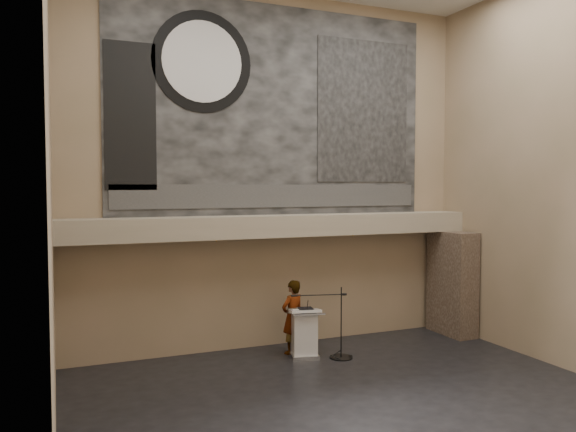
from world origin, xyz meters
name	(u,v)px	position (x,y,z in m)	size (l,w,h in m)	color
floor	(356,402)	(0.00, 0.00, 0.00)	(10.00, 10.00, 0.00)	black
wall_back	(275,171)	(0.00, 4.00, 4.25)	(10.00, 0.02, 8.50)	#806E51
wall_front	(538,153)	(0.00, -4.00, 4.25)	(10.00, 0.02, 8.50)	#806E51
wall_left	(50,160)	(-5.00, 0.00, 4.25)	(0.02, 8.00, 8.50)	#806E51
wall_right	(565,169)	(5.00, 0.00, 4.25)	(0.02, 8.00, 8.50)	#806E51
soffit	(282,226)	(0.00, 3.60, 2.95)	(10.00, 0.80, 0.50)	gray
sprinkler_left	(217,240)	(-1.60, 3.55, 2.67)	(0.04, 0.04, 0.06)	#B2893D
sprinkler_right	(353,235)	(1.90, 3.55, 2.67)	(0.04, 0.04, 0.06)	#B2893D
banner	(276,111)	(0.00, 3.97, 5.70)	(8.00, 0.05, 5.00)	black
banner_text_strip	(276,196)	(0.00, 3.93, 3.65)	(7.76, 0.02, 0.55)	#313131
banner_clock_rim	(202,62)	(-1.80, 3.93, 6.70)	(2.30, 2.30, 0.02)	black
banner_clock_face	(202,62)	(-1.80, 3.91, 6.70)	(1.84, 1.84, 0.02)	silver
banner_building_print	(364,111)	(2.40, 3.93, 5.80)	(2.60, 0.02, 3.60)	black
banner_brick_print	(130,116)	(-3.40, 3.93, 5.40)	(1.10, 0.02, 3.20)	black
stone_pier	(452,283)	(4.65, 3.15, 1.35)	(0.60, 1.40, 2.70)	#3E3026
lectern	(305,333)	(0.22, 2.75, 0.55)	(0.77, 0.62, 1.13)	silver
binder	(306,309)	(0.25, 2.76, 1.12)	(0.31, 0.25, 0.04)	black
papers	(300,310)	(0.07, 2.70, 1.10)	(0.21, 0.28, 0.01)	white
speaker_person	(293,317)	(0.10, 3.15, 0.86)	(0.62, 0.41, 1.71)	white
mic_stand	(339,348)	(0.93, 2.41, 0.23)	(1.36, 0.55, 1.62)	black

